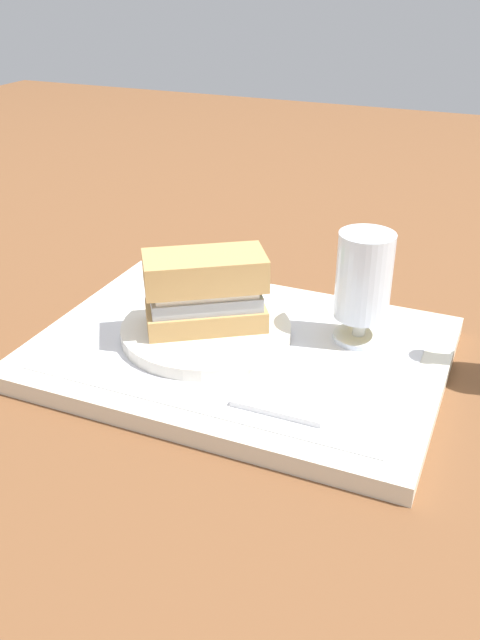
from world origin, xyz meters
TOP-DOWN VIEW (x-y plane):
  - ground_plane at (0.00, 0.00)m, footprint 3.00×3.00m
  - tray at (0.00, 0.00)m, footprint 0.44×0.32m
  - placemat at (0.00, 0.00)m, footprint 0.38×0.27m
  - plate at (-0.04, 0.00)m, footprint 0.19×0.19m
  - sandwich at (-0.04, 0.01)m, footprint 0.14×0.12m
  - beer_glass at (0.12, 0.06)m, footprint 0.06×0.06m
  - napkin_folded at (0.08, -0.08)m, footprint 0.09×0.07m

SIDE VIEW (x-z plane):
  - ground_plane at x=0.00m, z-range 0.00..0.00m
  - tray at x=0.00m, z-range 0.00..0.02m
  - placemat at x=0.00m, z-range 0.02..0.02m
  - napkin_folded at x=0.08m, z-range 0.02..0.03m
  - plate at x=-0.04m, z-range 0.02..0.04m
  - sandwich at x=-0.04m, z-range 0.04..0.12m
  - beer_glass at x=0.12m, z-range 0.03..0.15m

